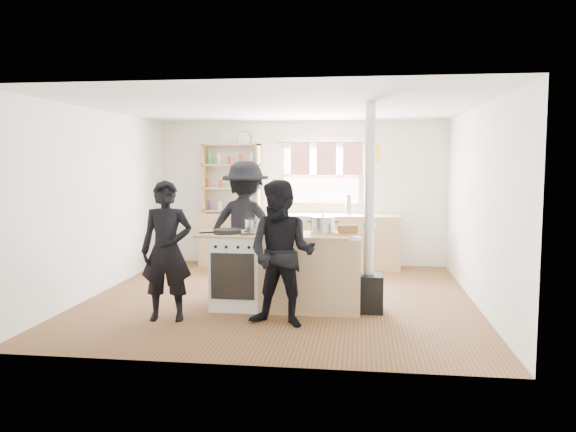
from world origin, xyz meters
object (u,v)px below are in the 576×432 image
at_px(stockpot_counter, 323,224).
at_px(bread_board, 348,231).
at_px(cooking_island, 286,271).
at_px(person_near_right, 282,254).
at_px(person_far, 246,226).
at_px(person_near_left, 167,251).
at_px(flue_heater, 369,257).
at_px(thermos, 349,205).
at_px(stockpot_stove, 254,225).
at_px(skillet_greens, 228,231).
at_px(roast_tray, 285,230).

height_order(stockpot_counter, bread_board, stockpot_counter).
bearing_deg(cooking_island, person_near_right, -85.80).
bearing_deg(person_far, bread_board, 156.23).
bearing_deg(cooking_island, person_near_left, -153.11).
distance_m(flue_heater, person_far, 1.92).
height_order(thermos, person_far, person_far).
bearing_deg(flue_heater, stockpot_stove, 174.19).
height_order(cooking_island, skillet_greens, skillet_greens).
xyz_separation_m(stockpot_stove, bread_board, (1.17, -0.19, -0.03)).
relative_size(thermos, person_near_right, 0.20).
relative_size(roast_tray, flue_heater, 0.16).
bearing_deg(skillet_greens, cooking_island, 5.94).
relative_size(cooking_island, skillet_greens, 4.16).
relative_size(thermos, skillet_greens, 0.68).
bearing_deg(bread_board, cooking_island, 177.41).
bearing_deg(person_far, roast_tray, 135.47).
xyz_separation_m(stockpot_stove, flue_heater, (1.43, -0.15, -0.35)).
distance_m(cooking_island, bread_board, 0.91).
xyz_separation_m(thermos, bread_board, (0.05, -2.80, -0.08)).
xyz_separation_m(cooking_island, person_near_left, (-1.27, -0.65, 0.33)).
relative_size(roast_tray, person_far, 0.22).
distance_m(flue_heater, person_near_right, 1.20).
xyz_separation_m(thermos, stockpot_counter, (-0.25, -2.65, -0.03)).
bearing_deg(bread_board, roast_tray, 179.14).
bearing_deg(thermos, person_near_left, -119.96).
height_order(thermos, stockpot_stove, thermos).
bearing_deg(person_near_left, roast_tray, 19.51).
bearing_deg(person_near_left, stockpot_counter, 17.23).
relative_size(stockpot_stove, person_far, 0.12).
bearing_deg(flue_heater, cooking_island, -179.61).
xyz_separation_m(cooking_island, flue_heater, (1.00, 0.01, 0.19)).
relative_size(stockpot_counter, person_near_left, 0.20).
bearing_deg(person_near_left, person_far, 62.42).
xyz_separation_m(skillet_greens, person_far, (0.02, 0.98, -0.06)).
xyz_separation_m(stockpot_stove, person_near_right, (0.48, -0.86, -0.21)).
bearing_deg(flue_heater, stockpot_counter, 168.67).
bearing_deg(bread_board, flue_heater, 9.13).
xyz_separation_m(cooking_island, bread_board, (0.75, -0.03, 0.51)).
relative_size(flue_heater, person_near_right, 1.56).
xyz_separation_m(person_near_left, person_far, (0.59, 1.55, 0.11)).
height_order(thermos, roast_tray, thermos).
height_order(thermos, person_near_left, person_near_left).
bearing_deg(flue_heater, person_far, 151.96).
bearing_deg(person_far, flue_heater, 161.41).
bearing_deg(stockpot_counter, cooking_island, -165.03).
distance_m(roast_tray, person_near_left, 1.42).
bearing_deg(stockpot_stove, person_far, 108.89).
bearing_deg(roast_tray, flue_heater, 1.65).
bearing_deg(skillet_greens, person_near_right, -40.07).
bearing_deg(person_near_right, cooking_island, 105.89).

